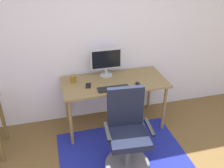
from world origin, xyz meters
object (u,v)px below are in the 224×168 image
Objects in this scene: desk at (114,86)px; monitor at (106,60)px; keyboard at (114,88)px; coffee_cup at (73,79)px; office_chair at (127,138)px; cell_phone at (88,86)px; computer_mouse at (138,84)px.

monitor is at bearing 109.07° from desk.
monitor is 0.48m from keyboard.
coffee_cup is 1.13m from office_chair.
coffee_cup is at bearing -170.94° from monitor.
coffee_cup is 0.25m from cell_phone.
desk is 0.35m from computer_mouse.
coffee_cup is at bearing 123.40° from office_chair.
computer_mouse reaches higher than desk.
office_chair reaches higher than keyboard.
monitor is 3.22× the size of cell_phone.
computer_mouse is 0.10× the size of office_chair.
office_chair is at bearing -94.22° from desk.
computer_mouse reaches higher than keyboard.
computer_mouse is 1.06× the size of coffee_cup.
coffee_cup is at bearing 160.49° from computer_mouse.
desk is 3.26× the size of monitor.
monitor is 0.56m from computer_mouse.
cell_phone is at bearing 117.67° from office_chair.
keyboard reaches higher than cell_phone.
monitor reaches higher than coffee_cup.
computer_mouse reaches higher than cell_phone.
keyboard is 0.42× the size of office_chair.
cell_phone is 0.90m from office_chair.
coffee_cup reaches higher than cell_phone.
office_chair reaches higher than desk.
keyboard is 0.60m from coffee_cup.
desk is 0.38m from monitor.
office_chair reaches higher than computer_mouse.
monitor is 0.44× the size of office_chair.
keyboard is 0.35m from cell_phone.
computer_mouse is at bearing -19.51° from coffee_cup.
cell_phone is at bearing -42.16° from coffee_cup.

